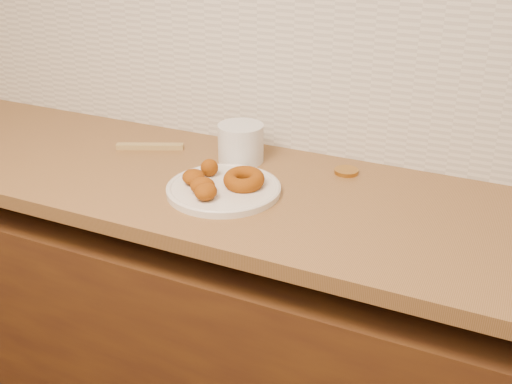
# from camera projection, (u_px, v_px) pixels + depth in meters

# --- Properties ---
(base_cabinet) EXTENTS (3.60, 0.60, 0.77)m
(base_cabinet) POSITION_uv_depth(u_px,v_px,m) (303.00, 358.00, 1.72)
(base_cabinet) COLOR #543011
(base_cabinet) RESTS_ON floor
(butcher_block) EXTENTS (2.30, 0.62, 0.04)m
(butcher_block) POSITION_uv_depth(u_px,v_px,m) (101.00, 162.00, 1.75)
(butcher_block) COLOR brown
(butcher_block) RESTS_ON base_cabinet
(backsplash) EXTENTS (3.60, 0.02, 0.60)m
(backsplash) POSITION_uv_depth(u_px,v_px,m) (354.00, 53.00, 1.60)
(backsplash) COLOR silver
(backsplash) RESTS_ON wall_back
(donut_plate) EXTENTS (0.29, 0.29, 0.02)m
(donut_plate) POSITION_uv_depth(u_px,v_px,m) (224.00, 189.00, 1.52)
(donut_plate) COLOR silver
(donut_plate) RESTS_ON butcher_block
(ring_donut) EXTENTS (0.13, 0.13, 0.05)m
(ring_donut) POSITION_uv_depth(u_px,v_px,m) (244.00, 179.00, 1.51)
(ring_donut) COLOR #87410C
(ring_donut) RESTS_ON donut_plate
(fried_dough_chunks) EXTENTS (0.14, 0.19, 0.05)m
(fried_dough_chunks) POSITION_uv_depth(u_px,v_px,m) (202.00, 181.00, 1.49)
(fried_dough_chunks) COLOR #87410C
(fried_dough_chunks) RESTS_ON donut_plate
(plastic_tub) EXTENTS (0.16, 0.16, 0.11)m
(plastic_tub) POSITION_uv_depth(u_px,v_px,m) (241.00, 143.00, 1.69)
(plastic_tub) COLOR silver
(plastic_tub) RESTS_ON butcher_block
(tub_lid) EXTENTS (0.14, 0.14, 0.01)m
(tub_lid) POSITION_uv_depth(u_px,v_px,m) (242.00, 159.00, 1.71)
(tub_lid) COLOR silver
(tub_lid) RESTS_ON butcher_block
(brass_jar_lid) EXTENTS (0.07, 0.07, 0.01)m
(brass_jar_lid) POSITION_uv_depth(u_px,v_px,m) (346.00, 171.00, 1.63)
(brass_jar_lid) COLOR #B07D31
(brass_jar_lid) RESTS_ON butcher_block
(wooden_utensil) EXTENTS (0.19, 0.10, 0.02)m
(wooden_utensil) POSITION_uv_depth(u_px,v_px,m) (150.00, 146.00, 1.79)
(wooden_utensil) COLOR #A5894D
(wooden_utensil) RESTS_ON butcher_block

